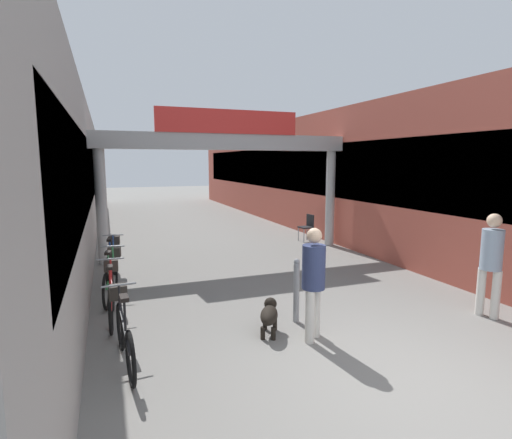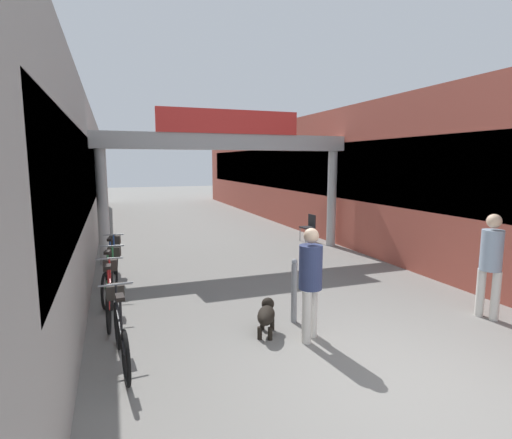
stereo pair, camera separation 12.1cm
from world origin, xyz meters
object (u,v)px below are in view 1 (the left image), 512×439
(dog_on_leash, at_px, (269,314))
(bicycle_red_second, at_px, (111,294))
(pedestrian_with_dog, at_px, (314,277))
(cafe_chair_black_nearer, at_px, (308,225))
(bicycle_black_nearest, at_px, (124,330))
(bicycle_green_third, at_px, (111,276))
(bollard_post_metal, at_px, (296,290))
(bicycle_blue_farthest, at_px, (112,261))
(pedestrian_companion, at_px, (491,258))

(dog_on_leash, xyz_separation_m, bicycle_red_second, (-2.26, 1.45, 0.13))
(pedestrian_with_dog, distance_m, cafe_chair_black_nearer, 7.54)
(bicycle_black_nearest, relative_size, bicycle_red_second, 1.00)
(pedestrian_with_dog, bearing_deg, bicycle_green_third, 132.84)
(bicycle_red_second, relative_size, bicycle_green_third, 1.01)
(pedestrian_with_dog, bearing_deg, bollard_post_metal, 84.48)
(bicycle_blue_farthest, bearing_deg, bollard_post_metal, -52.28)
(dog_on_leash, distance_m, bicycle_black_nearest, 2.14)
(dog_on_leash, bearing_deg, bicycle_blue_farthest, 119.73)
(bicycle_black_nearest, relative_size, bollard_post_metal, 1.58)
(bicycle_black_nearest, relative_size, bicycle_blue_farthest, 1.00)
(pedestrian_companion, height_order, bicycle_red_second, pedestrian_companion)
(bollard_post_metal, bearing_deg, bicycle_black_nearest, -171.36)
(bicycle_red_second, bearing_deg, bollard_post_metal, -22.81)
(dog_on_leash, relative_size, bicycle_black_nearest, 0.41)
(pedestrian_with_dog, relative_size, dog_on_leash, 2.42)
(bicycle_red_second, distance_m, bollard_post_metal, 3.09)
(pedestrian_with_dog, distance_m, pedestrian_companion, 3.23)
(bicycle_red_second, bearing_deg, bicycle_green_third, 89.25)
(bollard_post_metal, xyz_separation_m, cafe_chair_black_nearer, (3.39, 6.00, -0.00))
(pedestrian_companion, relative_size, bicycle_green_third, 1.06)
(bicycle_red_second, height_order, bollard_post_metal, bollard_post_metal)
(bicycle_black_nearest, height_order, bicycle_green_third, same)
(bollard_post_metal, bearing_deg, bicycle_blue_farthest, 127.72)
(bicycle_red_second, distance_m, bicycle_blue_farthest, 2.41)
(pedestrian_companion, relative_size, bicycle_black_nearest, 1.05)
(pedestrian_companion, height_order, bollard_post_metal, pedestrian_companion)
(pedestrian_with_dog, bearing_deg, bicycle_black_nearest, 174.23)
(pedestrian_companion, relative_size, bicycle_blue_farthest, 1.06)
(bicycle_black_nearest, distance_m, bicycle_blue_farthest, 4.02)
(cafe_chair_black_nearer, bearing_deg, bicycle_red_second, -142.36)
(pedestrian_companion, bearing_deg, cafe_chair_black_nearer, 88.01)
(dog_on_leash, distance_m, bicycle_blue_farthest, 4.45)
(pedestrian_companion, xyz_separation_m, bicycle_black_nearest, (-5.87, 0.54, -0.59))
(dog_on_leash, xyz_separation_m, bicycle_blue_farthest, (-2.21, 3.86, 0.13))
(bicycle_red_second, xyz_separation_m, cafe_chair_black_nearer, (6.23, 4.81, 0.10))
(dog_on_leash, xyz_separation_m, bicycle_green_third, (-2.24, 2.55, 0.13))
(dog_on_leash, distance_m, cafe_chair_black_nearer, 7.42)
(bicycle_blue_farthest, bearing_deg, bicycle_black_nearest, -88.92)
(dog_on_leash, bearing_deg, pedestrian_with_dog, -39.39)
(bicycle_green_third, bearing_deg, bollard_post_metal, -39.10)
(bicycle_green_third, bearing_deg, pedestrian_companion, -28.52)
(dog_on_leash, relative_size, bicycle_red_second, 0.41)
(dog_on_leash, relative_size, cafe_chair_black_nearer, 0.78)
(pedestrian_companion, relative_size, bicycle_red_second, 1.05)
(cafe_chair_black_nearer, bearing_deg, bicycle_black_nearest, -133.58)
(pedestrian_companion, distance_m, bicycle_red_second, 6.39)
(dog_on_leash, bearing_deg, bicycle_green_third, 131.31)
(pedestrian_with_dog, height_order, bicycle_green_third, pedestrian_with_dog)
(dog_on_leash, distance_m, bollard_post_metal, 0.68)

